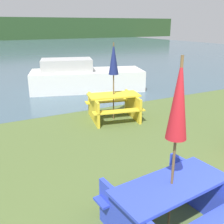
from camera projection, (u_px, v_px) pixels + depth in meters
The scene contains 6 objects.
water at pixel (2, 50), 29.83m from camera, with size 60.00×50.00×0.00m.
picnic_table_blue at pixel (170, 202), 3.62m from camera, with size 1.80×1.53×0.75m.
picnic_table_yellow at pixel (114, 105), 7.98m from camera, with size 1.78×1.66×0.78m.
umbrella_navy at pixel (114, 60), 7.55m from camera, with size 0.29×0.29×2.30m.
umbrella_crimson at pixel (179, 101), 3.15m from camera, with size 0.27×0.27×2.45m.
boat at pixel (84, 78), 11.51m from camera, with size 5.12×3.08×1.38m.
Camera 1 is at (-2.88, -0.99, 2.79)m, focal length 42.00 mm.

